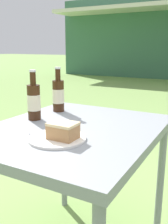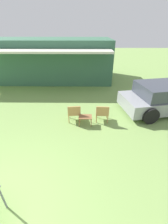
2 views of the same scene
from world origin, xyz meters
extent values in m
cube|color=gray|center=(0.00, 0.00, 0.72)|extent=(0.74, 0.88, 0.04)
cylinder|color=gray|center=(-0.33, 0.40, 0.35)|extent=(0.04, 0.04, 0.70)
cylinder|color=gray|center=(0.33, 0.40, 0.35)|extent=(0.04, 0.04, 0.70)
cylinder|color=white|center=(0.03, -0.17, 0.75)|extent=(0.23, 0.23, 0.01)
cube|color=#AD7A4C|center=(0.06, -0.17, 0.78)|extent=(0.11, 0.09, 0.05)
cube|color=#DBBC89|center=(0.06, -0.17, 0.81)|extent=(0.11, 0.09, 0.01)
cylinder|color=#381E0F|center=(-0.24, 0.22, 0.83)|extent=(0.06, 0.06, 0.18)
cylinder|color=#381E0F|center=(-0.24, 0.22, 0.95)|extent=(0.03, 0.03, 0.06)
cylinder|color=silver|center=(-0.24, 0.22, 0.99)|extent=(0.03, 0.03, 0.01)
cylinder|color=beige|center=(-0.24, 0.22, 0.83)|extent=(0.07, 0.07, 0.08)
cylinder|color=#381E0F|center=(-0.24, 0.02, 0.83)|extent=(0.06, 0.06, 0.18)
cylinder|color=#381E0F|center=(-0.24, 0.02, 0.95)|extent=(0.03, 0.03, 0.06)
cylinder|color=silver|center=(-0.24, 0.02, 0.99)|extent=(0.03, 0.03, 0.01)
cylinder|color=beige|center=(-0.24, 0.02, 0.83)|extent=(0.07, 0.07, 0.08)
cube|color=silver|center=(-0.03, -0.16, 0.74)|extent=(0.16, 0.04, 0.01)
cylinder|color=silver|center=(-0.01, -0.02, 0.75)|extent=(0.03, 0.03, 0.01)
camera|label=1|loc=(0.60, -0.98, 1.10)|focal=42.00mm
camera|label=2|loc=(2.08, -1.43, 3.51)|focal=24.00mm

